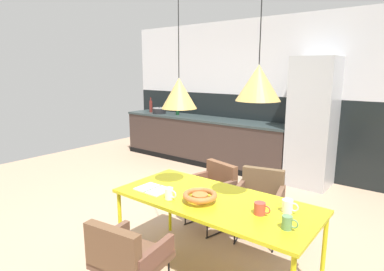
% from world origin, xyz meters
% --- Properties ---
extents(ground_plane, '(9.14, 9.14, 0.00)m').
position_xyz_m(ground_plane, '(0.00, 0.00, 0.00)').
color(ground_plane, tan).
extents(back_wall_splashback_dark, '(7.03, 0.12, 1.36)m').
position_xyz_m(back_wall_splashback_dark, '(0.00, 2.75, 0.68)').
color(back_wall_splashback_dark, black).
rests_on(back_wall_splashback_dark, ground).
extents(back_wall_panel_upper, '(7.03, 0.12, 1.36)m').
position_xyz_m(back_wall_panel_upper, '(0.00, 2.75, 2.05)').
color(back_wall_panel_upper, silver).
rests_on(back_wall_panel_upper, back_wall_splashback_dark).
extents(kitchen_counter, '(3.63, 0.63, 0.90)m').
position_xyz_m(kitchen_counter, '(-1.56, 2.39, 0.45)').
color(kitchen_counter, '#382B26').
rests_on(kitchen_counter, ground).
extents(refrigerator_column, '(0.65, 0.60, 2.02)m').
position_xyz_m(refrigerator_column, '(0.58, 2.39, 1.01)').
color(refrigerator_column, '#ADAFB2').
rests_on(refrigerator_column, ground).
extents(dining_table, '(1.77, 0.80, 0.72)m').
position_xyz_m(dining_table, '(0.67, -0.48, 0.68)').
color(dining_table, gold).
rests_on(dining_table, ground).
extents(armchair_by_stool, '(0.58, 0.57, 0.75)m').
position_xyz_m(armchair_by_stool, '(0.70, 0.38, 0.50)').
color(armchair_by_stool, brown).
rests_on(armchair_by_stool, ground).
extents(armchair_corner_seat, '(0.54, 0.53, 0.77)m').
position_xyz_m(armchair_corner_seat, '(0.45, -1.30, 0.51)').
color(armchair_corner_seat, brown).
rests_on(armchair_corner_seat, ground).
extents(armchair_head_of_table, '(0.58, 0.57, 0.75)m').
position_xyz_m(armchair_head_of_table, '(0.14, 0.29, 0.50)').
color(armchair_head_of_table, brown).
rests_on(armchair_head_of_table, ground).
extents(fruit_bowl, '(0.30, 0.30, 0.08)m').
position_xyz_m(fruit_bowl, '(0.61, -0.61, 0.77)').
color(fruit_bowl, '#B2662D').
rests_on(fruit_bowl, dining_table).
extents(open_book, '(0.30, 0.23, 0.02)m').
position_xyz_m(open_book, '(0.10, -0.65, 0.73)').
color(open_book, white).
rests_on(open_book, dining_table).
extents(mug_dark_espresso, '(0.13, 0.09, 0.10)m').
position_xyz_m(mug_dark_espresso, '(1.12, -0.52, 0.77)').
color(mug_dark_espresso, '#B23D33').
rests_on(mug_dark_espresso, dining_table).
extents(mug_white_ceramic, '(0.13, 0.08, 0.11)m').
position_xyz_m(mug_white_ceramic, '(1.28, -0.35, 0.77)').
color(mug_white_ceramic, white).
rests_on(mug_white_ceramic, dining_table).
extents(mug_glass_clear, '(0.12, 0.07, 0.10)m').
position_xyz_m(mug_glass_clear, '(1.38, -0.62, 0.77)').
color(mug_glass_clear, '#5B8456').
rests_on(mug_glass_clear, dining_table).
extents(mug_wide_latte, '(0.12, 0.07, 0.10)m').
position_xyz_m(mug_wide_latte, '(0.37, -0.72, 0.77)').
color(mug_wide_latte, white).
rests_on(mug_wide_latte, dining_table).
extents(cooking_pot, '(0.29, 0.29, 0.15)m').
position_xyz_m(cooking_pot, '(-2.64, 2.31, 0.97)').
color(cooking_pot, black).
rests_on(cooking_pot, kitchen_counter).
extents(bottle_oil_tall, '(0.07, 0.07, 0.29)m').
position_xyz_m(bottle_oil_tall, '(-2.19, 2.39, 1.03)').
color(bottle_oil_tall, '#0F3319').
rests_on(bottle_oil_tall, kitchen_counter).
extents(bottle_vinegar_dark, '(0.07, 0.07, 0.33)m').
position_xyz_m(bottle_vinegar_dark, '(-2.92, 2.34, 1.04)').
color(bottle_vinegar_dark, maroon).
rests_on(bottle_vinegar_dark, kitchen_counter).
extents(pendant_lamp_over_table_near, '(0.31, 0.31, 1.19)m').
position_xyz_m(pendant_lamp_over_table_near, '(0.32, -0.52, 1.62)').
color(pendant_lamp_over_table_near, black).
extents(pendant_lamp_over_table_far, '(0.34, 0.34, 1.09)m').
position_xyz_m(pendant_lamp_over_table_far, '(1.03, -0.44, 1.73)').
color(pendant_lamp_over_table_far, black).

